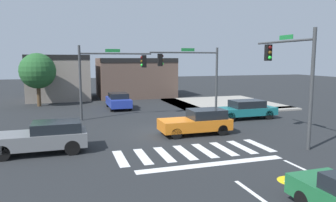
# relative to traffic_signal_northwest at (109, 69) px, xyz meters

# --- Properties ---
(ground_plane) EXTENTS (120.00, 120.00, 0.00)m
(ground_plane) POSITION_rel_traffic_signal_northwest_xyz_m (2.80, -5.47, -3.75)
(ground_plane) COLOR #232628
(crosswalk_near) EXTENTS (7.77, 2.52, 0.01)m
(crosswalk_near) POSITION_rel_traffic_signal_northwest_xyz_m (2.80, -9.97, -3.74)
(crosswalk_near) COLOR silver
(crosswalk_near) RESTS_ON ground_plane
(bike_detector_marking) EXTENTS (1.05, 1.05, 0.01)m
(bike_detector_marking) POSITION_rel_traffic_signal_northwest_xyz_m (4.78, -14.58, -3.74)
(bike_detector_marking) COLOR yellow
(bike_detector_marking) RESTS_ON ground_plane
(curb_corner_northeast) EXTENTS (10.00, 10.60, 0.15)m
(curb_corner_northeast) POSITION_rel_traffic_signal_northwest_xyz_m (11.29, 3.95, -3.67)
(curb_corner_northeast) COLOR #9E998E
(curb_corner_northeast) RESTS_ON ground_plane
(storefront_row) EXTENTS (16.39, 6.89, 4.96)m
(storefront_row) POSITION_rel_traffic_signal_northwest_xyz_m (1.14, 13.79, -1.35)
(storefront_row) COLOR gray
(storefront_row) RESTS_ON ground_plane
(traffic_signal_northwest) EXTENTS (5.45, 0.32, 5.50)m
(traffic_signal_northwest) POSITION_rel_traffic_signal_northwest_xyz_m (0.00, 0.00, 0.00)
(traffic_signal_northwest) COLOR #383A3D
(traffic_signal_northwest) RESTS_ON ground_plane
(traffic_signal_northeast) EXTENTS (5.71, 0.32, 5.43)m
(traffic_signal_northeast) POSITION_rel_traffic_signal_northwest_xyz_m (6.41, -0.52, 0.06)
(traffic_signal_northeast) COLOR #383A3D
(traffic_signal_northeast) RESTS_ON ground_plane
(traffic_signal_southeast) EXTENTS (0.32, 4.73, 6.01)m
(traffic_signal_southeast) POSITION_rel_traffic_signal_northwest_xyz_m (8.32, -9.82, 0.33)
(traffic_signal_southeast) COLOR #383A3D
(traffic_signal_southeast) RESTS_ON ground_plane
(car_blue) EXTENTS (1.84, 4.12, 1.45)m
(car_blue) POSITION_rel_traffic_signal_northwest_xyz_m (1.34, 4.75, -3.01)
(car_blue) COLOR #23389E
(car_blue) RESTS_ON ground_plane
(car_teal) EXTENTS (4.74, 1.83, 1.41)m
(car_teal) POSITION_rel_traffic_signal_northwest_xyz_m (9.75, -3.12, -3.01)
(car_teal) COLOR #196B70
(car_teal) RESTS_ON ground_plane
(car_gray) EXTENTS (4.40, 1.85, 1.49)m
(car_gray) POSITION_rel_traffic_signal_northwest_xyz_m (-4.25, -7.93, -2.97)
(car_gray) COLOR slate
(car_gray) RESTS_ON ground_plane
(car_orange) EXTENTS (4.24, 1.78, 1.49)m
(car_orange) POSITION_rel_traffic_signal_northwest_xyz_m (4.37, -6.63, -2.99)
(car_orange) COLOR orange
(car_orange) RESTS_ON ground_plane
(roadside_tree) EXTENTS (3.37, 3.37, 5.09)m
(roadside_tree) POSITION_rel_traffic_signal_northwest_xyz_m (-5.70, 8.53, -0.37)
(roadside_tree) COLOR #4C3823
(roadside_tree) RESTS_ON ground_plane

